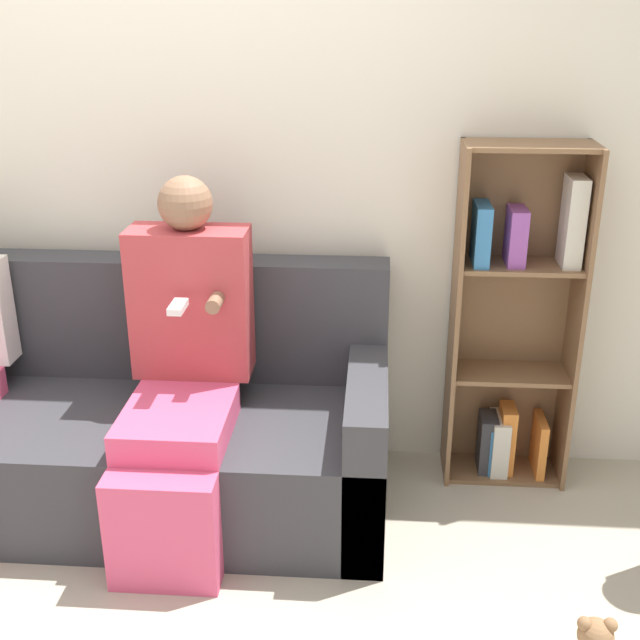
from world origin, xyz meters
name	(u,v)px	position (x,y,z in m)	size (l,w,h in m)	color
ground_plane	(110,580)	(0.00, 0.00, 0.00)	(14.00, 14.00, 0.00)	#B2A893
back_wall	(154,157)	(0.00, 0.95, 1.27)	(10.00, 0.06, 2.55)	silver
couch	(129,429)	(-0.06, 0.52, 0.30)	(1.99, 0.82, 0.91)	#38383D
adult_seated	(183,359)	(0.20, 0.41, 0.65)	(0.44, 0.75, 1.28)	#DB4C75
bookshelf	(513,332)	(1.43, 0.81, 0.63)	(0.48, 0.25, 1.37)	brown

